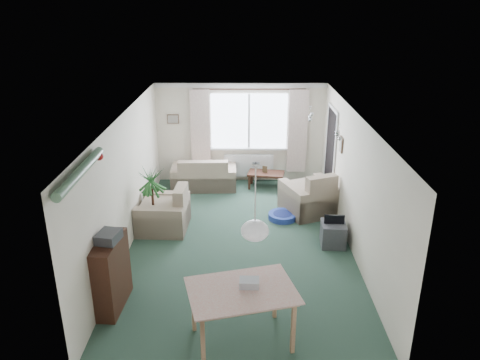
{
  "coord_description": "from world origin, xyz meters",
  "views": [
    {
      "loc": [
        0.03,
        -7.59,
        4.25
      ],
      "look_at": [
        0.0,
        0.3,
        1.15
      ],
      "focal_mm": 35.0,
      "sensor_mm": 36.0,
      "label": 1
    }
  ],
  "objects_px": {
    "houseplant": "(153,201)",
    "armchair_left": "(163,208)",
    "pet_bed": "(283,216)",
    "coffee_table": "(266,180)",
    "bookshelf": "(111,274)",
    "armchair_corner": "(311,191)",
    "sofa": "(204,172)",
    "dining_table": "(242,316)",
    "tv_cube": "(333,234)"
  },
  "relations": [
    {
      "from": "armchair_left",
      "to": "bookshelf",
      "type": "relative_size",
      "value": 0.91
    },
    {
      "from": "tv_cube",
      "to": "armchair_corner",
      "type": "bearing_deg",
      "value": 102.48
    },
    {
      "from": "pet_bed",
      "to": "coffee_table",
      "type": "bearing_deg",
      "value": 98.87
    },
    {
      "from": "armchair_corner",
      "to": "pet_bed",
      "type": "distance_m",
      "value": 0.81
    },
    {
      "from": "sofa",
      "to": "tv_cube",
      "type": "bearing_deg",
      "value": 131.06
    },
    {
      "from": "bookshelf",
      "to": "pet_bed",
      "type": "bearing_deg",
      "value": 50.81
    },
    {
      "from": "coffee_table",
      "to": "houseplant",
      "type": "distance_m",
      "value": 3.23
    },
    {
      "from": "bookshelf",
      "to": "pet_bed",
      "type": "xyz_separation_m",
      "value": [
        2.71,
        2.9,
        -0.48
      ]
    },
    {
      "from": "bookshelf",
      "to": "dining_table",
      "type": "distance_m",
      "value": 2.03
    },
    {
      "from": "sofa",
      "to": "armchair_corner",
      "type": "bearing_deg",
      "value": 148.46
    },
    {
      "from": "armchair_corner",
      "to": "houseplant",
      "type": "height_order",
      "value": "houseplant"
    },
    {
      "from": "armchair_corner",
      "to": "houseplant",
      "type": "relative_size",
      "value": 0.8
    },
    {
      "from": "sofa",
      "to": "houseplant",
      "type": "bearing_deg",
      "value": 69.15
    },
    {
      "from": "houseplant",
      "to": "armchair_corner",
      "type": "bearing_deg",
      "value": 16.64
    },
    {
      "from": "armchair_corner",
      "to": "pet_bed",
      "type": "relative_size",
      "value": 1.8
    },
    {
      "from": "armchair_left",
      "to": "dining_table",
      "type": "height_order",
      "value": "armchair_left"
    },
    {
      "from": "houseplant",
      "to": "sofa",
      "type": "bearing_deg",
      "value": 70.95
    },
    {
      "from": "sofa",
      "to": "dining_table",
      "type": "relative_size",
      "value": 1.21
    },
    {
      "from": "armchair_left",
      "to": "bookshelf",
      "type": "xyz_separation_m",
      "value": [
        -0.34,
        -2.48,
        0.1
      ]
    },
    {
      "from": "houseplant",
      "to": "armchair_left",
      "type": "bearing_deg",
      "value": 45.98
    },
    {
      "from": "bookshelf",
      "to": "coffee_table",
      "type": "bearing_deg",
      "value": 65.79
    },
    {
      "from": "tv_cube",
      "to": "pet_bed",
      "type": "bearing_deg",
      "value": 131.18
    },
    {
      "from": "armchair_corner",
      "to": "coffee_table",
      "type": "bearing_deg",
      "value": -79.16
    },
    {
      "from": "tv_cube",
      "to": "houseplant",
      "type": "bearing_deg",
      "value": 175.13
    },
    {
      "from": "houseplant",
      "to": "tv_cube",
      "type": "relative_size",
      "value": 2.75
    },
    {
      "from": "bookshelf",
      "to": "houseplant",
      "type": "distance_m",
      "value": 2.33
    },
    {
      "from": "houseplant",
      "to": "pet_bed",
      "type": "relative_size",
      "value": 2.25
    },
    {
      "from": "coffee_table",
      "to": "armchair_left",
      "type": "bearing_deg",
      "value": -134.87
    },
    {
      "from": "tv_cube",
      "to": "pet_bed",
      "type": "distance_m",
      "value": 1.37
    },
    {
      "from": "sofa",
      "to": "houseplant",
      "type": "relative_size",
      "value": 1.16
    },
    {
      "from": "sofa",
      "to": "armchair_left",
      "type": "height_order",
      "value": "armchair_left"
    },
    {
      "from": "armchair_left",
      "to": "pet_bed",
      "type": "bearing_deg",
      "value": 103.14
    },
    {
      "from": "dining_table",
      "to": "houseplant",
      "type": "bearing_deg",
      "value": 118.69
    },
    {
      "from": "houseplant",
      "to": "tv_cube",
      "type": "height_order",
      "value": "houseplant"
    },
    {
      "from": "sofa",
      "to": "armchair_left",
      "type": "distance_m",
      "value": 2.21
    },
    {
      "from": "coffee_table",
      "to": "tv_cube",
      "type": "relative_size",
      "value": 1.77
    },
    {
      "from": "bookshelf",
      "to": "tv_cube",
      "type": "relative_size",
      "value": 2.25
    },
    {
      "from": "sofa",
      "to": "pet_bed",
      "type": "relative_size",
      "value": 2.6
    },
    {
      "from": "bookshelf",
      "to": "tv_cube",
      "type": "height_order",
      "value": "bookshelf"
    },
    {
      "from": "sofa",
      "to": "dining_table",
      "type": "height_order",
      "value": "dining_table"
    },
    {
      "from": "tv_cube",
      "to": "pet_bed",
      "type": "xyz_separation_m",
      "value": [
        -0.83,
        1.08,
        -0.16
      ]
    },
    {
      "from": "armchair_left",
      "to": "bookshelf",
      "type": "distance_m",
      "value": 2.5
    },
    {
      "from": "bookshelf",
      "to": "sofa",
      "type": "bearing_deg",
      "value": 81.85
    },
    {
      "from": "dining_table",
      "to": "pet_bed",
      "type": "relative_size",
      "value": 2.15
    },
    {
      "from": "sofa",
      "to": "coffee_table",
      "type": "bearing_deg",
      "value": 178.2
    },
    {
      "from": "sofa",
      "to": "armchair_corner",
      "type": "xyz_separation_m",
      "value": [
        2.34,
        -1.34,
        0.09
      ]
    },
    {
      "from": "sofa",
      "to": "bookshelf",
      "type": "height_order",
      "value": "bookshelf"
    },
    {
      "from": "armchair_left",
      "to": "tv_cube",
      "type": "height_order",
      "value": "armchair_left"
    },
    {
      "from": "sofa",
      "to": "pet_bed",
      "type": "height_order",
      "value": "sofa"
    },
    {
      "from": "coffee_table",
      "to": "houseplant",
      "type": "relative_size",
      "value": 0.64
    }
  ]
}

